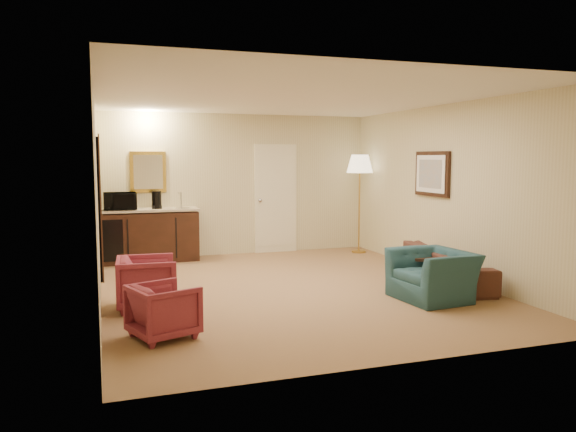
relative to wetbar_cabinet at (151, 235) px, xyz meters
name	(u,v)px	position (x,y,z in m)	size (l,w,h in m)	color
ground	(291,288)	(1.65, -2.72, -0.46)	(6.00, 6.00, 0.00)	brown
room_walls	(268,163)	(1.55, -1.95, 1.26)	(5.02, 6.01, 2.61)	beige
wetbar_cabinet	(151,235)	(0.00, 0.00, 0.00)	(1.64, 0.58, 0.92)	black
sofa	(445,259)	(3.80, -3.19, -0.10)	(1.87, 0.55, 0.73)	black
teal_armchair	(433,267)	(3.17, -3.86, -0.04)	(0.97, 0.63, 0.84)	#1F474F
rose_chair_near	(147,280)	(-0.32, -3.13, -0.11)	(0.67, 0.63, 0.69)	maroon
rose_chair_far	(164,308)	(-0.25, -4.32, -0.16)	(0.59, 0.55, 0.61)	maroon
coffee_table	(432,273)	(3.45, -3.42, -0.22)	(0.84, 0.57, 0.48)	#321C10
floor_lamp	(359,204)	(3.84, -0.32, 0.47)	(0.49, 0.49, 1.87)	gold
waste_bin	(189,250)	(0.65, -0.07, -0.29)	(0.27, 0.27, 0.33)	black
microwave	(120,199)	(-0.50, -0.04, 0.64)	(0.53, 0.29, 0.36)	black
coffee_maker	(157,200)	(0.11, -0.02, 0.61)	(0.16, 0.16, 0.31)	black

